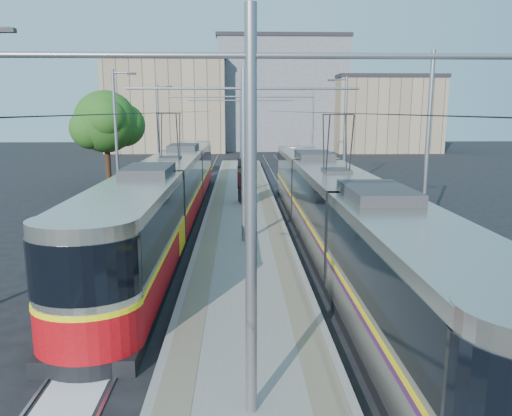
{
  "coord_description": "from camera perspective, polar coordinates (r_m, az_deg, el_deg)",
  "views": [
    {
      "loc": [
        -0.2,
        -12.18,
        5.65
      ],
      "look_at": [
        0.51,
        8.46,
        1.6
      ],
      "focal_mm": 35.0,
      "sensor_mm": 36.0,
      "label": 1
    }
  ],
  "objects": [
    {
      "name": "track_arrow",
      "position": [
        11.3,
        -20.43,
        -19.62
      ],
      "size": [
        1.2,
        5.0,
        0.01
      ],
      "primitive_type": "cube",
      "color": "silver",
      "rests_on": "ground"
    },
    {
      "name": "catenary",
      "position": [
        26.36,
        -1.56,
        8.64
      ],
      "size": [
        9.2,
        70.0,
        7.0
      ],
      "color": "gray",
      "rests_on": "platform"
    },
    {
      "name": "platform",
      "position": [
        29.7,
        -1.55,
        0.42
      ],
      "size": [
        4.0,
        50.0,
        0.3
      ],
      "primitive_type": "cube",
      "color": "gray",
      "rests_on": "ground"
    },
    {
      "name": "street_lamps",
      "position": [
        33.22,
        -1.65,
        8.56
      ],
      "size": [
        15.18,
        38.22,
        8.0
      ],
      "color": "gray",
      "rests_on": "ground"
    },
    {
      "name": "tactile_strip_left",
      "position": [
        29.69,
        -4.35,
        0.69
      ],
      "size": [
        0.7,
        50.0,
        0.01
      ],
      "primitive_type": "cube",
      "color": "gray",
      "rests_on": "platform"
    },
    {
      "name": "building_left",
      "position": [
        72.85,
        -9.9,
        11.48
      ],
      "size": [
        16.32,
        12.24,
        12.67
      ],
      "color": "tan",
      "rests_on": "ground"
    },
    {
      "name": "tactile_strip_right",
      "position": [
        29.71,
        1.24,
        0.73
      ],
      "size": [
        0.7,
        50.0,
        0.01
      ],
      "primitive_type": "cube",
      "color": "gray",
      "rests_on": "platform"
    },
    {
      "name": "tram_left",
      "position": [
        25.31,
        -9.68,
        1.97
      ],
      "size": [
        2.43,
        30.2,
        5.5
      ],
      "color": "black",
      "rests_on": "ground"
    },
    {
      "name": "tree",
      "position": [
        37.81,
        -16.3,
        9.34
      ],
      "size": [
        4.87,
        4.5,
        7.07
      ],
      "color": "#382314",
      "rests_on": "ground"
    },
    {
      "name": "building_centre",
      "position": [
        76.47,
        2.75,
        12.81
      ],
      "size": [
        18.36,
        14.28,
        15.89
      ],
      "color": "gray",
      "rests_on": "ground"
    },
    {
      "name": "building_right",
      "position": [
        73.03,
        14.32,
        10.38
      ],
      "size": [
        14.28,
        10.2,
        10.33
      ],
      "color": "tan",
      "rests_on": "ground"
    },
    {
      "name": "shelter",
      "position": [
        29.23,
        -1.22,
        3.27
      ],
      "size": [
        0.94,
        1.3,
        2.61
      ],
      "rotation": [
        0.0,
        0.0,
        0.19
      ],
      "color": "black",
      "rests_on": "platform"
    },
    {
      "name": "rails",
      "position": [
        29.72,
        -1.55,
        0.16
      ],
      "size": [
        8.71,
        70.0,
        0.03
      ],
      "color": "gray",
      "rests_on": "ground"
    },
    {
      "name": "ground",
      "position": [
        13.43,
        -0.97,
        -13.79
      ],
      "size": [
        160.0,
        160.0,
        0.0
      ],
      "primitive_type": "plane",
      "color": "black",
      "rests_on": "ground"
    },
    {
      "name": "tram_right",
      "position": [
        19.95,
        9.04,
        -0.0
      ],
      "size": [
        2.43,
        29.25,
        5.5
      ],
      "color": "black",
      "rests_on": "ground"
    }
  ]
}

